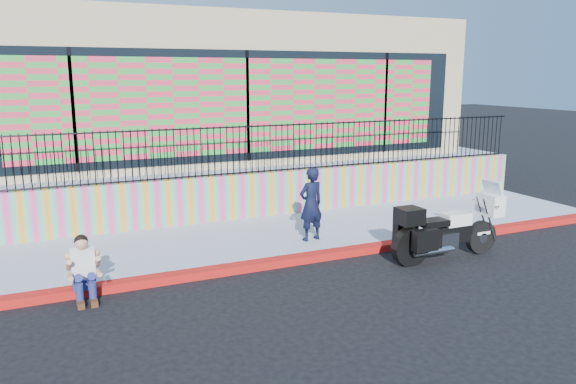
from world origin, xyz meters
TOP-DOWN VIEW (x-y plane):
  - ground at (0.00, 0.00)m, footprint 90.00×90.00m
  - red_curb at (0.00, 0.00)m, footprint 16.00×0.30m
  - sidewalk at (0.00, 1.65)m, footprint 16.00×3.00m
  - mural_wall at (0.00, 3.25)m, footprint 16.00×0.20m
  - metal_fence at (0.00, 3.25)m, footprint 15.80×0.04m
  - elevated_platform at (0.00, 8.35)m, footprint 16.00×10.00m
  - storefront_building at (0.00, 8.13)m, footprint 14.00×8.06m
  - police_motorcycle at (2.27, -1.01)m, footprint 2.47×0.82m
  - police_officer at (0.20, 0.86)m, footprint 0.63×0.47m
  - seated_man at (-4.50, -0.27)m, footprint 0.54×0.71m

SIDE VIEW (x-z plane):
  - ground at x=0.00m, z-range 0.00..0.00m
  - red_curb at x=0.00m, z-range 0.00..0.15m
  - sidewalk at x=0.00m, z-range 0.00..0.15m
  - seated_man at x=-4.50m, z-range -0.08..0.98m
  - elevated_platform at x=0.00m, z-range 0.00..1.25m
  - police_motorcycle at x=2.27m, z-range -0.12..1.41m
  - mural_wall at x=0.00m, z-range 0.15..1.25m
  - police_officer at x=0.20m, z-range 0.15..1.74m
  - metal_fence at x=0.00m, z-range 1.25..2.45m
  - storefront_building at x=0.00m, z-range 1.25..5.25m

